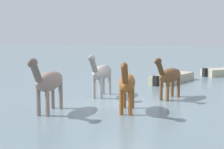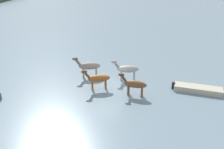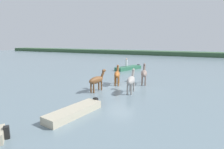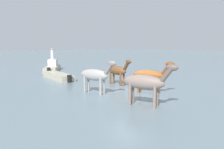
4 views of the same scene
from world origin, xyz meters
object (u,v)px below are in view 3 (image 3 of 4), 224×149
object	(u,v)px
horse_dark_mare	(117,74)
boat_dinghy_port	(128,68)
boat_skiff_near	(74,113)
horse_pinto_flank	(144,73)
horse_dun_straggler	(97,80)
person_helmsman_aft	(126,62)
horse_gray_outer	(131,80)

from	to	relation	value
horse_dark_mare	boat_dinghy_port	xyz separation A→B (m)	(-2.38, 9.81, -0.87)
boat_dinghy_port	boat_skiff_near	bearing A→B (deg)	31.91
horse_dark_mare	horse_pinto_flank	xyz separation A→B (m)	(2.44, 1.38, 0.08)
horse_dun_straggler	person_helmsman_aft	world-z (taller)	horse_dun_straggler
boat_skiff_near	boat_dinghy_port	bearing A→B (deg)	-160.50
horse_pinto_flank	boat_skiff_near	bearing A→B (deg)	156.51
horse_pinto_flank	boat_skiff_near	size ratio (longest dim) A/B	0.63
boat_dinghy_port	person_helmsman_aft	bearing A→B (deg)	-21.08
boat_dinghy_port	horse_pinto_flank	bearing A→B (deg)	51.56
boat_dinghy_port	horse_gray_outer	bearing A→B (deg)	43.05
horse_dun_straggler	boat_skiff_near	world-z (taller)	horse_dun_straggler
horse_pinto_flank	person_helmsman_aft	xyz separation A→B (m)	(-5.06, 8.18, 0.02)
horse_dark_mare	horse_gray_outer	xyz separation A→B (m)	(2.30, -2.25, 0.04)
person_helmsman_aft	horse_dun_straggler	bearing A→B (deg)	-80.94
horse_pinto_flank	person_helmsman_aft	bearing A→B (deg)	17.43
horse_dun_straggler	horse_pinto_flank	size ratio (longest dim) A/B	0.91
horse_dun_straggler	boat_dinghy_port	world-z (taller)	horse_dun_straggler
horse_gray_outer	person_helmsman_aft	size ratio (longest dim) A/B	2.15
horse_dark_mare	horse_gray_outer	distance (m)	3.22
person_helmsman_aft	horse_pinto_flank	bearing A→B (deg)	-58.28
boat_skiff_near	horse_dark_mare	bearing A→B (deg)	-164.75
horse_dark_mare	horse_gray_outer	size ratio (longest dim) A/B	0.94
boat_skiff_near	person_helmsman_aft	world-z (taller)	person_helmsman_aft
horse_dun_straggler	horse_pinto_flank	xyz separation A→B (m)	(3.04, 4.50, 0.10)
horse_gray_outer	boat_skiff_near	bearing A→B (deg)	157.95
horse_dark_mare	person_helmsman_aft	xyz separation A→B (m)	(-2.62, 9.56, 0.09)
person_helmsman_aft	boat_dinghy_port	bearing A→B (deg)	47.08
horse_dun_straggler	horse_pinto_flank	bearing A→B (deg)	-26.07
horse_dark_mare	boat_dinghy_port	bearing A→B (deg)	-6.07
horse_gray_outer	boat_dinghy_port	bearing A→B (deg)	12.43
horse_gray_outer	horse_pinto_flank	size ratio (longest dim) A/B	0.97
boat_dinghy_port	horse_dun_straggler	bearing A→B (deg)	29.68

